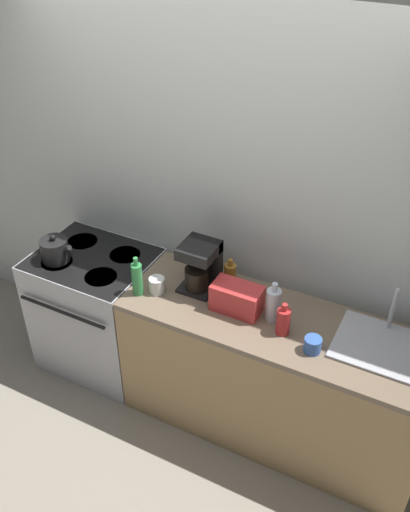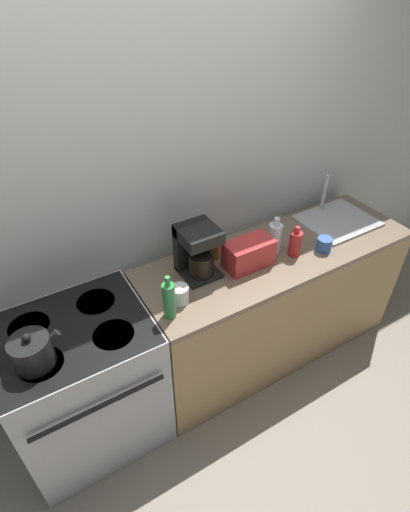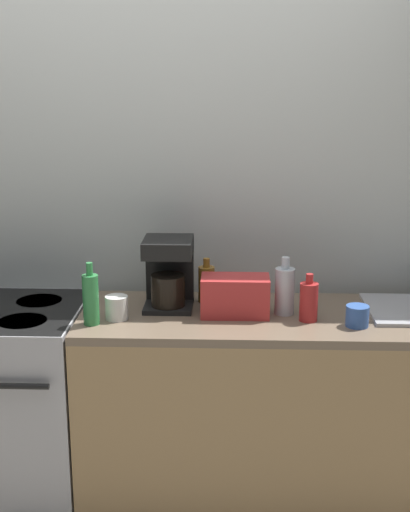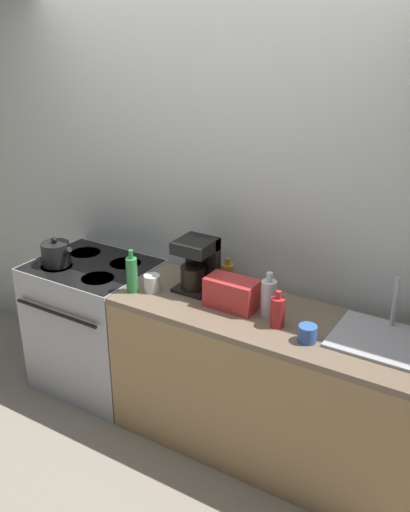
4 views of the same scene
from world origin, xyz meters
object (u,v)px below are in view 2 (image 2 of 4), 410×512
(stove, at_px, (87,383))
(bottle_amber, at_px, (214,245))
(toaster, at_px, (249,254))
(cup_white, at_px, (180,295))
(bottle_red, at_px, (295,243))
(cup_blue, at_px, (324,244))
(kettle, at_px, (32,352))
(bottle_clear, at_px, (275,238))
(bottle_green, at_px, (169,300))
(coffee_maker, at_px, (197,249))

(stove, xyz_separation_m, bottle_amber, (0.92, 0.15, 0.51))
(toaster, distance_m, cup_white, 0.49)
(bottle_red, bearing_deg, bottle_amber, 151.31)
(bottle_red, xyz_separation_m, cup_blue, (0.19, -0.06, -0.04))
(stove, relative_size, kettle, 3.93)
(toaster, relative_size, bottle_clear, 1.15)
(bottle_amber, bearing_deg, toaster, -54.17)
(cup_blue, relative_size, cup_white, 0.94)
(cup_white, bearing_deg, bottle_green, -145.22)
(bottle_clear, distance_m, cup_blue, 0.32)
(coffee_maker, distance_m, cup_blue, 0.82)
(coffee_maker, distance_m, cup_white, 0.29)
(coffee_maker, xyz_separation_m, cup_blue, (0.78, -0.22, -0.12))
(stove, height_order, coffee_maker, coffee_maker)
(bottle_green, relative_size, bottle_amber, 1.30)
(stove, height_order, bottle_green, bottle_green)
(toaster, distance_m, bottle_amber, 0.22)
(cup_blue, bearing_deg, bottle_amber, 154.59)
(stove, height_order, cup_white, cup_white)
(cup_blue, height_order, cup_white, cup_white)
(bottle_green, bearing_deg, bottle_amber, 34.05)
(bottle_red, bearing_deg, bottle_green, -175.19)
(bottle_green, distance_m, cup_white, 0.13)
(stove, xyz_separation_m, bottle_red, (1.35, -0.09, 0.51))
(bottle_green, xyz_separation_m, bottle_amber, (0.45, 0.31, -0.02))
(coffee_maker, height_order, bottle_amber, coffee_maker)
(coffee_maker, height_order, bottle_green, coffee_maker)
(kettle, xyz_separation_m, bottle_amber, (1.11, 0.26, 0.01))
(bottle_green, bearing_deg, coffee_maker, 38.94)
(stove, relative_size, cup_blue, 9.56)
(toaster, relative_size, cup_white, 2.89)
(bottle_amber, bearing_deg, kettle, -166.78)
(kettle, distance_m, bottle_red, 1.53)
(stove, relative_size, bottle_green, 3.44)
(kettle, bearing_deg, cup_white, 1.31)
(stove, distance_m, toaster, 1.17)
(kettle, bearing_deg, toaster, 3.96)
(toaster, height_order, bottle_clear, bottle_clear)
(bottle_clear, bearing_deg, coffee_maker, 170.68)
(toaster, distance_m, cup_blue, 0.51)
(kettle, xyz_separation_m, coffee_maker, (0.95, 0.19, 0.08))
(bottle_clear, bearing_deg, kettle, -175.65)
(bottle_amber, bearing_deg, bottle_green, -145.95)
(toaster, bearing_deg, bottle_green, -167.12)
(cup_blue, bearing_deg, bottle_green, -179.20)
(stove, relative_size, bottle_red, 4.44)
(bottle_clear, height_order, cup_blue, bottle_clear)
(stove, xyz_separation_m, toaster, (1.05, -0.03, 0.52))
(bottle_green, height_order, cup_white, bottle_green)
(coffee_maker, bearing_deg, cup_white, -139.29)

